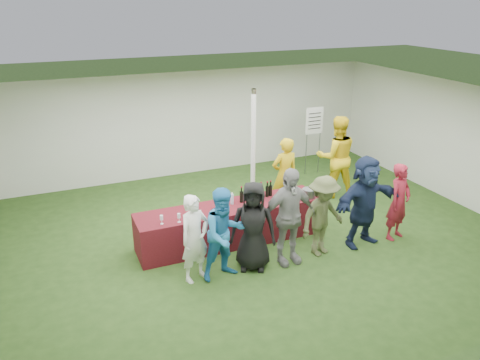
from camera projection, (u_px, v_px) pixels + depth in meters
name	position (u px, v px, depth m)	size (l,w,h in m)	color
ground	(254.00, 237.00, 9.27)	(60.00, 60.00, 0.00)	#284719
tent	(253.00, 152.00, 9.98)	(10.00, 10.00, 10.00)	white
serving_table	(230.00, 224.00, 8.98)	(3.60, 0.80, 0.75)	maroon
wine_bottles	(257.00, 193.00, 9.14)	(0.72, 0.13, 0.32)	black
wine_glasses	(216.00, 209.00, 8.44)	(2.72, 0.13, 0.16)	silver
water_bottle	(232.00, 199.00, 8.90)	(0.07, 0.07, 0.23)	silver
bar_towel	(300.00, 192.00, 9.44)	(0.25, 0.18, 0.03)	white
dump_bucket	(309.00, 193.00, 9.20)	(0.26, 0.26, 0.18)	slate
wine_list_sign	(314.00, 126.00, 12.12)	(0.50, 0.03, 1.80)	slate
staff_pourer	(284.00, 175.00, 10.12)	(0.61, 0.40, 1.68)	gold
staff_back	(336.00, 157.00, 10.87)	(0.94, 0.73, 1.94)	yellow
customer_0	(195.00, 239.00, 7.64)	(0.56, 0.36, 1.52)	white
customer_1	(225.00, 234.00, 7.69)	(0.78, 0.61, 1.61)	#2478B5
customer_2	(253.00, 226.00, 7.96)	(0.78, 0.51, 1.60)	black
customer_3	(288.00, 217.00, 8.10)	(1.04, 0.44, 1.78)	gray
customer_4	(323.00, 216.00, 8.41)	(0.99, 0.57, 1.52)	#4B522E
customer_5	(365.00, 201.00, 8.72)	(1.64, 0.52, 1.77)	#17223F
customer_6	(399.00, 202.00, 8.99)	(0.56, 0.37, 1.53)	maroon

